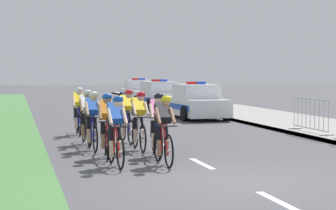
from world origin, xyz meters
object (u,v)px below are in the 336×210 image
Objects in this scene: cyclist_fourth at (157,123)px; cyclist_eighth at (127,115)px; cyclist_sixth at (139,120)px; police_car_second at (159,96)px; crowd_barrier_middle at (310,115)px; cyclist_ninth at (78,110)px; police_car_third at (138,93)px; cyclist_third at (107,124)px; cyclist_fifth at (92,120)px; cyclist_second at (163,129)px; police_car_nearest at (195,103)px; cyclist_lead at (116,130)px; cyclist_seventh at (86,116)px.

cyclist_fourth and cyclist_eighth have the same top height.
police_car_second is (4.46, 16.40, -0.11)m from cyclist_sixth.
cyclist_ninth is at bearing 163.17° from crowd_barrier_middle.
police_car_second is at bearing -89.98° from police_car_third.
cyclist_fifth is at bearing 96.88° from cyclist_third.
police_car_nearest is at bearing 69.96° from cyclist_second.
police_car_nearest is (5.62, 9.32, -0.11)m from cyclist_fifth.
cyclist_ninth is at bearing 114.17° from cyclist_eighth.
cyclist_ninth is 0.74× the size of crowd_barrier_middle.
police_car_second is at bearing 76.40° from cyclist_fourth.
cyclist_ninth is 7.36m from crowd_barrier_middle.
cyclist_third is 1.00× the size of cyclist_eighth.
police_car_nearest is (5.46, 12.06, -0.11)m from cyclist_lead.
cyclist_ninth is at bearing 105.12° from cyclist_sixth.
cyclist_second is 1.00× the size of cyclist_fifth.
police_car_second reaches higher than cyclist_third.
cyclist_fourth is 1.00× the size of cyclist_eighth.
crowd_barrier_middle is (7.09, 1.72, -0.14)m from cyclist_fifth.
cyclist_second and cyclist_seventh have the same top height.
cyclist_fourth is 0.38× the size of police_car_second.
cyclist_third is at bearing -86.48° from cyclist_seventh.
police_car_second is 1.94× the size of crowd_barrier_middle.
cyclist_eighth is at bearing 90.47° from cyclist_second.
police_car_nearest reaches higher than cyclist_second.
police_car_second reaches higher than cyclist_second.
police_car_third reaches higher than cyclist_ninth.
cyclist_fourth is 5.45m from cyclist_ninth.
cyclist_seventh is at bearing -179.03° from cyclist_eighth.
cyclist_fourth is 23.48m from police_car_third.
cyclist_eighth and cyclist_ninth have the same top height.
cyclist_third and cyclist_fifth have the same top height.
cyclist_second is 7.45m from crowd_barrier_middle.
police_car_second is (5.46, 18.83, -0.11)m from cyclist_lead.
cyclist_fifth is 10.88m from police_car_nearest.
cyclist_seventh is at bearing 92.23° from cyclist_lead.
cyclist_fifth is at bearing -104.55° from police_car_third.
cyclist_third is 0.38× the size of police_car_third.
cyclist_fourth reaches higher than crowd_barrier_middle.
cyclist_seventh is at bearing -125.19° from police_car_nearest.
police_car_nearest is 0.99× the size of police_car_third.
cyclist_sixth is 0.38× the size of police_car_second.
cyclist_third is at bearing 125.37° from cyclist_second.
cyclist_fourth is at bearing -75.80° from cyclist_ninth.
crowd_barrier_middle is (5.93, 0.35, -0.14)m from cyclist_eighth.
cyclist_ninth is at bearing 89.37° from cyclist_fifth.
cyclist_lead is at bearing -114.36° from police_car_nearest.
police_car_nearest is (5.62, 7.97, -0.11)m from cyclist_seventh.
cyclist_fourth is at bearing -63.63° from cyclist_seventh.
cyclist_second is 0.74× the size of crowd_barrier_middle.
cyclist_eighth is (-0.22, 2.81, 0.00)m from cyclist_fourth.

